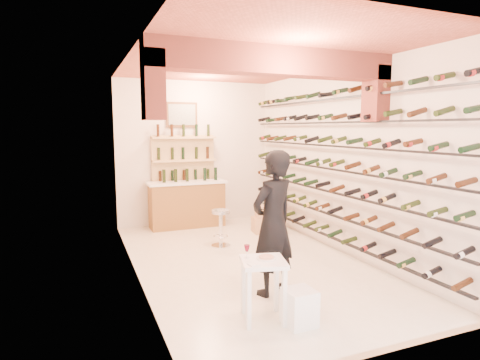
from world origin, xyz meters
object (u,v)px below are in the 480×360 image
(tasting_table, at_px, (263,271))
(chrome_barstool, at_px, (221,225))
(wine_rack, at_px, (329,164))
(crate_lower, at_px, (266,225))
(back_counter, at_px, (187,203))
(white_stool, at_px, (299,307))
(person, at_px, (273,223))

(tasting_table, bearing_deg, chrome_barstool, 94.42)
(wine_rack, relative_size, crate_lower, 10.67)
(back_counter, distance_m, tasting_table, 4.59)
(back_counter, relative_size, white_stool, 4.23)
(white_stool, height_order, chrome_barstool, chrome_barstool)
(wine_rack, distance_m, chrome_barstool, 2.22)
(back_counter, bearing_deg, tasting_table, -94.14)
(tasting_table, xyz_separation_m, person, (0.44, 0.63, 0.37))
(chrome_barstool, xyz_separation_m, crate_lower, (1.20, 0.61, -0.24))
(back_counter, xyz_separation_m, tasting_table, (-0.33, -4.58, 0.04))
(wine_rack, height_order, tasting_table, wine_rack)
(back_counter, distance_m, crate_lower, 1.81)
(white_stool, relative_size, crate_lower, 0.75)
(crate_lower, bearing_deg, tasting_table, -116.30)
(tasting_table, height_order, white_stool, tasting_table)
(tasting_table, distance_m, crate_lower, 3.89)
(tasting_table, xyz_separation_m, white_stool, (0.32, -0.26, -0.37))
(tasting_table, bearing_deg, back_counter, 100.38)
(back_counter, bearing_deg, crate_lower, -38.69)
(chrome_barstool, bearing_deg, person, -91.73)
(back_counter, xyz_separation_m, chrome_barstool, (0.18, -1.72, -0.14))
(white_stool, bearing_deg, wine_rack, 49.92)
(wine_rack, xyz_separation_m, tasting_table, (-2.16, -1.93, -0.97))
(wine_rack, xyz_separation_m, white_stool, (-1.84, -2.19, -1.35))
(wine_rack, xyz_separation_m, chrome_barstool, (-1.65, 0.93, -1.15))
(tasting_table, distance_m, white_stool, 0.56)
(wine_rack, relative_size, person, 3.03)
(wine_rack, bearing_deg, chrome_barstool, 150.55)
(wine_rack, bearing_deg, tasting_table, -138.27)
(back_counter, height_order, chrome_barstool, back_counter)
(crate_lower, bearing_deg, white_stool, -110.49)
(wine_rack, xyz_separation_m, crate_lower, (-0.45, 1.54, -1.39))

